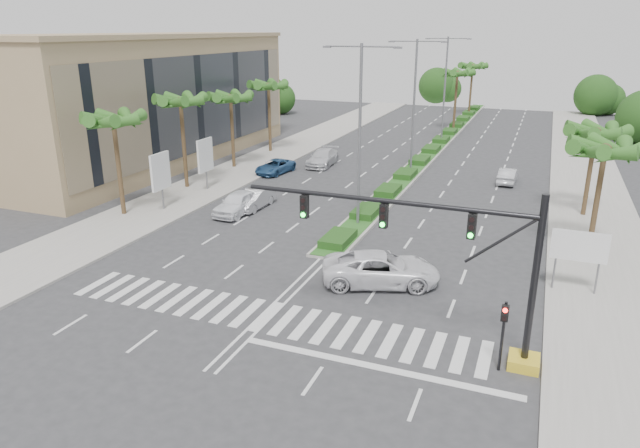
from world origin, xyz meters
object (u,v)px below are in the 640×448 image
object	(u,v)px
car_parked_d	(323,158)
car_parked_a	(238,203)
car_parked_c	(275,167)
car_crossing	(381,269)
car_parked_b	(254,199)
car_right	(508,176)

from	to	relation	value
car_parked_d	car_parked_a	bearing A→B (deg)	-93.72
car_parked_c	car_crossing	world-z (taller)	car_crossing
car_parked_b	car_right	world-z (taller)	car_parked_b
car_parked_b	car_right	bearing A→B (deg)	42.47
car_parked_a	car_right	size ratio (longest dim) A/B	1.17
car_parked_a	car_parked_d	xyz separation A→B (m)	(0.15, 16.68, -0.04)
car_parked_a	car_parked_b	distance (m)	1.68
car_right	car_parked_d	bearing A→B (deg)	1.05
car_parked_c	car_crossing	distance (m)	25.46
car_right	car_parked_c	bearing A→B (deg)	14.06
car_parked_b	car_parked_d	size ratio (longest dim) A/B	0.81
car_parked_b	car_parked_d	distance (m)	15.08
car_crossing	car_right	world-z (taller)	car_crossing
car_parked_d	car_right	bearing A→B (deg)	-4.47
car_parked_c	car_right	distance (m)	20.93
car_parked_a	car_crossing	bearing A→B (deg)	-28.76
car_parked_c	car_parked_a	bearing A→B (deg)	-69.70
car_parked_b	car_parked_d	xyz separation A→B (m)	(-0.33, 15.08, 0.07)
car_parked_b	car_right	xyz separation A→B (m)	(17.21, 14.69, -0.04)
car_parked_c	car_parked_d	world-z (taller)	car_parked_d
car_parked_a	car_parked_b	bearing A→B (deg)	76.07
car_parked_a	car_parked_c	bearing A→B (deg)	105.73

